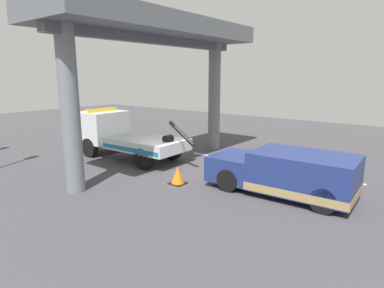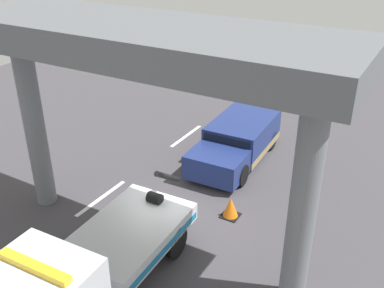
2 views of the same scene
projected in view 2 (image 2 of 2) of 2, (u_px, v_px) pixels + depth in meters
name	position (u px, v px, depth m)	size (l,w,h in m)	color
ground_plane	(170.00, 224.00, 14.53)	(60.00, 40.00, 0.10)	#423F44
lane_stripe_west	(186.00, 136.00, 20.47)	(2.60, 0.16, 0.01)	silver
lane_stripe_mid	(101.00, 198.00, 15.84)	(2.60, 0.16, 0.01)	silver
tow_truck_white	(84.00, 268.00, 10.90)	(7.29, 2.62, 2.46)	silver
towed_van_green	(237.00, 142.00, 18.17)	(5.28, 2.39, 1.58)	navy
overpass_structure	(141.00, 58.00, 11.04)	(3.60, 11.04, 6.73)	slate
traffic_cone_orange	(231.00, 208.00, 14.71)	(0.60, 0.60, 0.71)	orange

